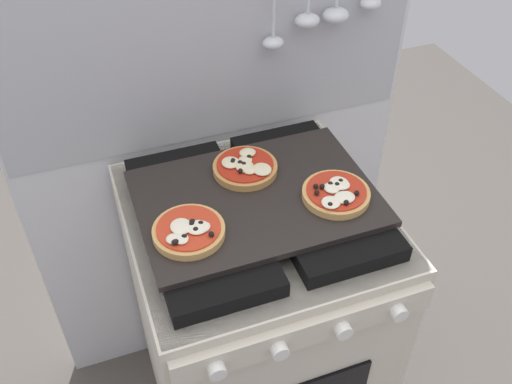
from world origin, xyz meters
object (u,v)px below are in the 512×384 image
(pizza_left, at_px, (189,231))
(pizza_right, at_px, (336,193))
(stove, at_px, (256,319))
(pizza_center, at_px, (245,167))
(baking_tray, at_px, (256,198))

(pizza_left, bearing_deg, pizza_right, 0.25)
(stove, bearing_deg, pizza_right, -22.03)
(pizza_right, xyz_separation_m, pizza_center, (-0.16, 0.16, 0.00))
(pizza_center, bearing_deg, pizza_right, -44.63)
(stove, relative_size, pizza_center, 5.82)
(baking_tray, bearing_deg, pizza_center, 86.49)
(pizza_left, xyz_separation_m, pizza_center, (0.18, 0.16, 0.00))
(stove, height_order, pizza_right, pizza_right)
(stove, height_order, pizza_left, pizza_left)
(pizza_left, xyz_separation_m, pizza_right, (0.34, 0.00, 0.00))
(pizza_right, bearing_deg, pizza_left, -179.75)
(stove, relative_size, pizza_right, 5.82)
(stove, relative_size, baking_tray, 1.67)
(baking_tray, relative_size, pizza_right, 3.49)
(pizza_right, relative_size, pizza_center, 1.00)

